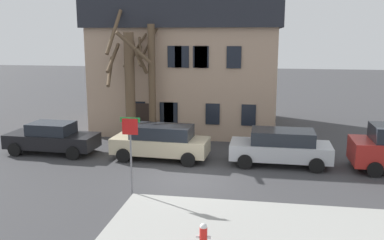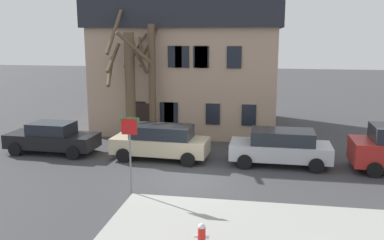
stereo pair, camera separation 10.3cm
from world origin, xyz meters
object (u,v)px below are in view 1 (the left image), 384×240
bicycle_leaning (149,138)px  car_black_sedan (52,138)px  tree_bare_near (128,83)px  building_main (191,60)px  fire_hydrant (203,236)px  tree_bare_mid (150,78)px  car_silver_wagon (281,147)px  car_beige_wagon (161,142)px  street_sign_pole (130,142)px

bicycle_leaning → car_black_sedan: bearing=-150.0°
tree_bare_near → building_main: bearing=66.4°
fire_hydrant → bicycle_leaning: size_ratio=0.45×
tree_bare_mid → car_silver_wagon: (7.12, -3.21, -2.78)m
car_silver_wagon → fire_hydrant: car_silver_wagon is taller
building_main → bicycle_leaning: building_main is taller
tree_bare_mid → car_beige_wagon: size_ratio=1.38×
bicycle_leaning → fire_hydrant: bearing=-67.8°
tree_bare_mid → car_silver_wagon: tree_bare_mid is taller
building_main → car_black_sedan: 10.62m
car_beige_wagon → street_sign_pole: bearing=-89.8°
car_black_sedan → car_silver_wagon: bearing=-0.4°
fire_hydrant → bicycle_leaning: (-4.65, 11.37, -0.15)m
building_main → tree_bare_mid: size_ratio=1.75×
car_beige_wagon → fire_hydrant: car_beige_wagon is taller
tree_bare_near → tree_bare_mid: (1.05, 0.67, 0.20)m
fire_hydrant → street_sign_pole: size_ratio=0.25×
car_black_sedan → street_sign_pole: 7.74m
car_beige_wagon → fire_hydrant: bearing=-69.0°
car_black_sedan → building_main: bearing=54.2°
tree_bare_near → car_black_sedan: tree_bare_near is taller
tree_bare_mid → street_sign_pole: tree_bare_mid is taller
car_silver_wagon → street_sign_pole: size_ratio=1.54×
car_black_sedan → tree_bare_near: bearing=36.1°
car_silver_wagon → building_main: bearing=124.8°
building_main → car_beige_wagon: building_main is taller
car_beige_wagon → car_silver_wagon: size_ratio=1.03×
building_main → car_black_sedan: (-5.85, -8.12, -3.54)m
car_black_sedan → car_beige_wagon: 5.79m
car_beige_wagon → tree_bare_near: bearing=132.9°
car_black_sedan → car_beige_wagon: (5.78, -0.13, 0.08)m
street_sign_pole → bicycle_leaning: 7.83m
car_silver_wagon → bicycle_leaning: size_ratio=2.79×
car_black_sedan → street_sign_pole: (5.80, -4.95, 1.30)m
tree_bare_mid → car_black_sedan: 6.12m
tree_bare_near → street_sign_pole: tree_bare_near is taller
car_black_sedan → car_silver_wagon: size_ratio=1.01×
tree_bare_mid → fire_hydrant: size_ratio=8.67×
building_main → tree_bare_near: building_main is taller
tree_bare_mid → car_silver_wagon: size_ratio=1.41×
tree_bare_mid → car_black_sedan: bearing=-144.7°
tree_bare_mid → tree_bare_near: bearing=-147.3°
car_black_sedan → bicycle_leaning: (4.46, 2.57, -0.44)m
car_beige_wagon → car_silver_wagon: bearing=0.5°
car_silver_wagon → fire_hydrant: (-2.43, -8.72, -0.36)m
car_black_sedan → street_sign_pole: street_sign_pole is taller
building_main → tree_bare_mid: 5.24m
building_main → street_sign_pole: bearing=-90.2°
tree_bare_near → tree_bare_mid: 1.26m
building_main → car_beige_wagon: (-0.07, -8.25, -3.46)m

